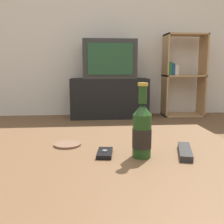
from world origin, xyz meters
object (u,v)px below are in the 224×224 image
Objects in this scene: cell_phone at (105,153)px; remote_control at (185,151)px; beer_bottle at (142,131)px; bookshelf at (182,75)px; tv_stand at (109,98)px; television at (109,59)px.

remote_control is (0.27, -0.02, 0.00)m from cell_phone.
bookshelf is at bearing 67.90° from beer_bottle.
tv_stand is 6.21× the size of remote_control.
tv_stand is 0.92× the size of bookshelf.
bookshelf is at bearing 2.69° from tv_stand.
bookshelf reaches higher than tv_stand.
television reaches higher than remote_control.
remote_control is at bearing -89.18° from television.
tv_stand is at bearing 87.71° from beer_bottle.
bookshelf is 3.01m from remote_control.
tv_stand is 2.79m from remote_control.
beer_bottle is at bearing -112.10° from bookshelf.
cell_phone is at bearing 167.11° from beer_bottle.
cell_phone is at bearing -94.78° from television.
television is 4.17× the size of remote_control.
tv_stand is 10.26× the size of cell_phone.
remote_control is at bearing 4.69° from cell_phone.
tv_stand is 1.09m from bookshelf.
television is at bearing -90.00° from tv_stand.
bookshelf reaches higher than beer_bottle.
television is at bearing 87.71° from beer_bottle.
television is at bearing -177.10° from bookshelf.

